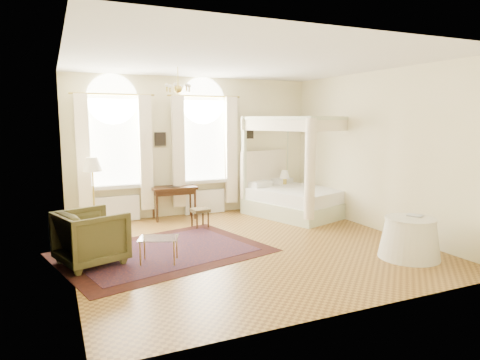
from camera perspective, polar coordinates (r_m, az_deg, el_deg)
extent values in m
plane|color=olive|center=(7.97, 0.89, -8.75)|extent=(6.00, 6.00, 0.00)
plane|color=#FFF1C2|center=(10.44, -6.04, 4.44)|extent=(6.00, 0.00, 6.00)
plane|color=#FFF1C2|center=(5.11, 15.23, 0.40)|extent=(6.00, 0.00, 6.00)
plane|color=#FFF1C2|center=(6.95, -22.15, 2.06)|extent=(0.00, 6.00, 6.00)
plane|color=#FFF1C2|center=(9.32, 17.94, 3.65)|extent=(0.00, 6.00, 6.00)
plane|color=white|center=(7.69, 0.95, 15.50)|extent=(6.00, 6.00, 0.00)
cube|color=white|center=(9.99, -16.46, 4.85)|extent=(1.10, 0.04, 1.90)
cylinder|color=white|center=(9.98, -16.68, 10.30)|extent=(1.10, 0.04, 1.10)
cube|color=white|center=(10.00, -16.17, -0.85)|extent=(1.32, 0.24, 0.08)
cube|color=white|center=(9.77, -20.17, 3.15)|extent=(0.28, 0.14, 2.60)
cube|color=white|center=(9.95, -12.44, 3.53)|extent=(0.28, 0.14, 2.60)
cube|color=white|center=(10.11, -16.07, -3.69)|extent=(1.00, 0.12, 0.58)
cube|color=white|center=(10.47, -4.96, 5.28)|extent=(1.10, 0.04, 1.90)
cylinder|color=white|center=(10.47, -5.02, 10.48)|extent=(1.10, 0.04, 1.10)
cube|color=white|center=(10.48, -4.73, -0.15)|extent=(1.32, 0.24, 0.08)
cube|color=white|center=(10.12, -8.22, 3.72)|extent=(0.28, 0.14, 2.60)
cube|color=white|center=(10.57, -1.19, 3.98)|extent=(0.28, 0.14, 2.60)
cube|color=white|center=(10.58, -4.74, -2.87)|extent=(1.00, 0.12, 0.58)
cylinder|color=#AF953A|center=(8.48, -8.28, 13.37)|extent=(0.02, 0.02, 0.40)
sphere|color=#AF953A|center=(8.46, -8.25, 11.89)|extent=(0.16, 0.16, 0.16)
sphere|color=beige|center=(8.53, -6.80, 12.36)|extent=(0.07, 0.07, 0.07)
sphere|color=beige|center=(8.68, -7.89, 12.26)|extent=(0.07, 0.07, 0.07)
sphere|color=beige|center=(8.62, -9.33, 12.26)|extent=(0.07, 0.07, 0.07)
sphere|color=beige|center=(8.41, -9.73, 12.36)|extent=(0.07, 0.07, 0.07)
sphere|color=beige|center=(8.25, -8.64, 12.47)|extent=(0.07, 0.07, 0.07)
sphere|color=beige|center=(8.31, -7.14, 12.46)|extent=(0.07, 0.07, 0.07)
cube|color=black|center=(10.17, -10.58, 5.38)|extent=(0.26, 0.03, 0.32)
cube|color=black|center=(10.94, 1.27, 6.22)|extent=(0.22, 0.03, 0.26)
cube|color=beige|center=(10.49, 7.51, -3.66)|extent=(2.33, 2.58, 0.37)
cube|color=white|center=(10.43, 7.54, -1.91)|extent=(2.20, 2.45, 0.28)
cube|color=white|center=(11.04, 3.47, 0.82)|extent=(1.66, 0.64, 1.22)
cube|color=beige|center=(10.43, 0.54, 1.81)|extent=(0.12, 0.12, 2.33)
cube|color=beige|center=(11.59, 6.29, 2.40)|extent=(0.12, 0.12, 2.33)
cube|color=beige|center=(9.10, 9.30, 0.78)|extent=(0.12, 0.12, 2.33)
cube|color=beige|center=(10.41, 14.71, 1.53)|extent=(0.12, 0.12, 2.33)
cube|color=beige|center=(10.94, 3.62, 8.21)|extent=(1.66, 0.64, 0.08)
cube|color=beige|center=(9.67, 12.39, 8.06)|extent=(1.66, 0.64, 0.08)
cube|color=beige|center=(9.67, 4.70, 8.22)|extent=(0.78, 2.04, 0.08)
cube|color=beige|center=(10.91, 10.42, 8.10)|extent=(0.78, 2.04, 0.08)
cube|color=white|center=(10.94, 3.61, 7.47)|extent=(1.70, 0.62, 0.28)
cube|color=white|center=(9.67, 12.37, 7.22)|extent=(1.70, 0.62, 0.28)
cube|color=white|center=(9.67, 4.69, 7.38)|extent=(0.76, 2.08, 0.28)
cube|color=white|center=(10.91, 10.41, 7.35)|extent=(0.76, 2.08, 0.28)
cylinder|color=white|center=(9.09, 9.32, 1.41)|extent=(0.22, 0.22, 2.13)
cylinder|color=white|center=(10.39, 14.73, 2.09)|extent=(0.22, 0.22, 2.13)
cube|color=#321C0D|center=(11.10, 5.65, -2.30)|extent=(0.55, 0.52, 0.63)
cylinder|color=#AF953A|center=(11.08, 5.95, -0.19)|extent=(0.11, 0.11, 0.18)
cone|color=beige|center=(11.06, 5.96, 0.75)|extent=(0.26, 0.26, 0.20)
cube|color=#321C0D|center=(10.04, -8.81, -1.05)|extent=(1.02, 0.54, 0.06)
cube|color=#321C0D|center=(10.05, -8.80, -1.56)|extent=(0.92, 0.44, 0.10)
cylinder|color=#321C0D|center=(10.20, -11.48, -3.11)|extent=(0.05, 0.05, 0.71)
cylinder|color=#321C0D|center=(10.41, -6.66, -2.78)|extent=(0.05, 0.05, 0.71)
cylinder|color=#321C0D|center=(9.81, -10.99, -3.54)|extent=(0.05, 0.05, 0.71)
cylinder|color=#321C0D|center=(10.03, -6.00, -3.18)|extent=(0.05, 0.05, 0.71)
imported|color=black|center=(9.95, -8.83, -0.88)|extent=(0.34, 0.25, 0.02)
cube|color=#42351C|center=(9.25, -5.37, -4.03)|extent=(0.39, 0.39, 0.07)
cylinder|color=#321C0D|center=(9.13, -5.75, -5.51)|extent=(0.04, 0.04, 0.34)
cylinder|color=#321C0D|center=(9.24, -4.26, -5.33)|extent=(0.04, 0.04, 0.34)
cylinder|color=#321C0D|center=(9.36, -6.43, -5.18)|extent=(0.04, 0.04, 0.34)
cylinder|color=#321C0D|center=(9.47, -4.97, -5.00)|extent=(0.04, 0.04, 0.34)
imported|color=#423C1C|center=(7.28, -19.21, -7.23)|extent=(1.22, 1.20, 0.88)
cube|color=silver|center=(7.07, -10.80, -7.63)|extent=(0.73, 0.63, 0.02)
cylinder|color=#AF953A|center=(7.01, -13.17, -9.58)|extent=(0.02, 0.02, 0.41)
cylinder|color=#AF953A|center=(6.92, -8.77, -9.69)|extent=(0.02, 0.02, 0.41)
cylinder|color=#AF953A|center=(7.34, -12.62, -8.76)|extent=(0.02, 0.02, 0.41)
cylinder|color=#AF953A|center=(7.25, -8.42, -8.85)|extent=(0.02, 0.02, 0.41)
cylinder|color=#AF953A|center=(9.60, -18.74, -6.17)|extent=(0.27, 0.27, 0.03)
cylinder|color=#AF953A|center=(9.46, -18.92, -2.32)|extent=(0.04, 0.04, 1.34)
cone|color=beige|center=(9.37, -19.12, 1.99)|extent=(0.39, 0.39, 0.29)
cube|color=#3A140E|center=(7.70, -10.19, -9.45)|extent=(3.93, 3.23, 0.01)
cube|color=black|center=(7.70, -10.19, -9.41)|extent=(3.28, 2.58, 0.01)
cone|color=silver|center=(7.76, 21.67, -7.31)|extent=(1.00, 1.00, 0.65)
cylinder|color=silver|center=(7.68, 21.80, -4.84)|extent=(0.82, 0.82, 0.04)
imported|color=black|center=(7.75, 22.09, -4.51)|extent=(0.27, 0.30, 0.02)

